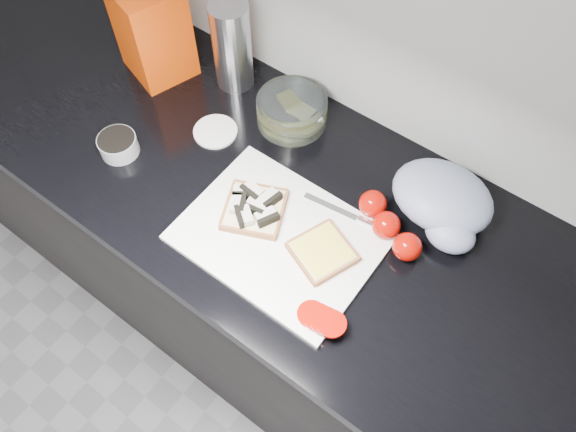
{
  "coord_description": "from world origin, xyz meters",
  "views": [
    {
      "loc": [
        0.48,
        0.64,
        1.92
      ],
      "look_at": [
        0.12,
        1.13,
        0.95
      ],
      "focal_mm": 35.0,
      "sensor_mm": 36.0,
      "label": 1
    }
  ],
  "objects_px": {
    "bread_bag": "(153,29)",
    "cutting_board": "(279,237)",
    "glass_bowl": "(292,111)",
    "steel_canister": "(232,46)"
  },
  "relations": [
    {
      "from": "glass_bowl",
      "to": "bread_bag",
      "type": "height_order",
      "value": "bread_bag"
    },
    {
      "from": "cutting_board",
      "to": "glass_bowl",
      "type": "height_order",
      "value": "glass_bowl"
    },
    {
      "from": "cutting_board",
      "to": "bread_bag",
      "type": "distance_m",
      "value": 0.6
    },
    {
      "from": "bread_bag",
      "to": "steel_canister",
      "type": "xyz_separation_m",
      "value": [
        0.18,
        0.08,
        -0.01
      ]
    },
    {
      "from": "glass_bowl",
      "to": "bread_bag",
      "type": "distance_m",
      "value": 0.39
    },
    {
      "from": "bread_bag",
      "to": "cutting_board",
      "type": "bearing_deg",
      "value": -4.57
    },
    {
      "from": "glass_bowl",
      "to": "steel_canister",
      "type": "height_order",
      "value": "steel_canister"
    },
    {
      "from": "bread_bag",
      "to": "glass_bowl",
      "type": "bearing_deg",
      "value": 25.82
    },
    {
      "from": "cutting_board",
      "to": "bread_bag",
      "type": "bearing_deg",
      "value": 157.59
    },
    {
      "from": "cutting_board",
      "to": "bread_bag",
      "type": "height_order",
      "value": "bread_bag"
    }
  ]
}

